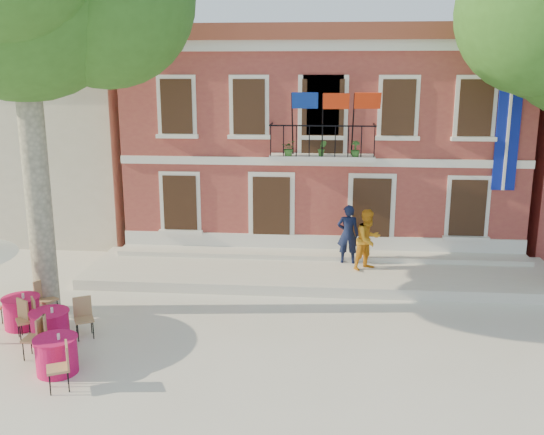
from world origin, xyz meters
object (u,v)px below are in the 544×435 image
Objects in this scene: pedestrian_navy at (348,234)px; cafe_table_0 at (22,310)px; pedestrian_orange at (368,240)px; cafe_table_3 at (56,354)px; cafe_table_1 at (50,326)px.

pedestrian_navy is 9.43m from cafe_table_0.
pedestrian_orange is 9.40m from cafe_table_3.
cafe_table_0 is at bearing 130.53° from cafe_table_3.
cafe_table_0 is 2.82m from cafe_table_3.
cafe_table_3 is (-6.76, -6.48, -0.80)m from pedestrian_orange.
cafe_table_0 is at bearing 34.31° from pedestrian_navy.
pedestrian_orange is 9.13m from cafe_table_1.
pedestrian_navy reaches higher than pedestrian_orange.
cafe_table_0 and cafe_table_1 have the same top height.
pedestrian_orange is at bearing 43.77° from cafe_table_3.
cafe_table_0 is at bearing 167.03° from pedestrian_orange.
cafe_table_3 is at bearing -49.47° from cafe_table_0.
pedestrian_navy is at bearing 39.47° from cafe_table_1.
cafe_table_1 is (-7.51, -5.14, -0.79)m from pedestrian_orange.
pedestrian_navy is 0.81m from pedestrian_orange.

